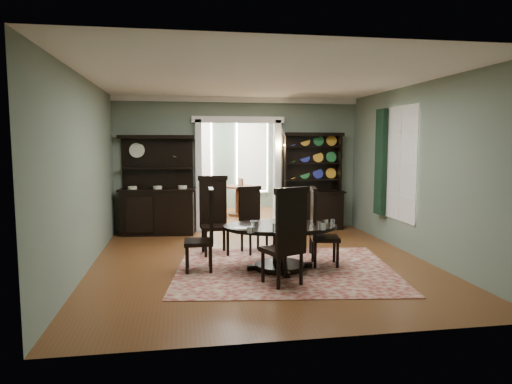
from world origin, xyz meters
TOP-DOWN VIEW (x-y plane):
  - room at (0.00, 0.04)m, footprint 5.51×6.01m
  - parlor at (0.00, 5.53)m, footprint 3.51×3.50m
  - doorway_trim at (0.00, 3.00)m, footprint 2.08×0.25m
  - right_window at (2.69, 0.93)m, footprint 0.15×1.47m
  - wall_sconce at (0.95, 2.85)m, footprint 0.27×0.21m
  - rug at (0.30, -0.46)m, footprint 3.70×3.25m
  - dining_table at (0.22, -0.44)m, footprint 1.90×1.82m
  - centerpiece at (0.30, -0.50)m, footprint 1.58×1.02m
  - chair_far_left at (-0.72, 0.82)m, footprint 0.55×0.53m
  - chair_far_mid at (-0.04, 0.79)m, footprint 0.55×0.54m
  - chair_far_right at (0.92, 0.75)m, footprint 0.55×0.54m
  - chair_end_left at (-0.93, -0.33)m, footprint 0.47×0.50m
  - chair_end_right at (0.88, -0.32)m, footprint 0.53×0.55m
  - chair_near at (0.13, -1.29)m, footprint 0.66×0.65m
  - sideboard at (-1.79, 2.75)m, footprint 1.68×0.73m
  - welsh_dresser at (1.69, 2.76)m, footprint 1.45×0.61m
  - parlor_table at (0.22, 4.97)m, footprint 0.89×0.89m
  - parlor_chair_left at (-0.67, 4.65)m, footprint 0.45×0.45m
  - parlor_chair_right at (0.39, 4.67)m, footprint 0.46×0.45m

SIDE VIEW (x-z plane):
  - rug at x=0.30m, z-range 0.00..0.01m
  - dining_table at x=0.22m, z-range 0.14..0.85m
  - parlor_table at x=0.22m, z-range 0.13..0.95m
  - parlor_chair_right at x=0.39m, z-range 0.04..1.09m
  - parlor_chair_left at x=-0.67m, z-range 0.04..1.10m
  - chair_far_right at x=0.92m, z-range 0.03..1.20m
  - chair_far_mid at x=-0.04m, z-range 0.03..1.23m
  - chair_end_right at x=0.88m, z-range 0.03..1.31m
  - chair_end_left at x=-0.93m, z-range 0.03..1.32m
  - chair_near at x=0.13m, z-range 0.04..1.43m
  - chair_far_left at x=-0.72m, z-range 0.04..1.43m
  - sideboard at x=-1.79m, z-range -0.32..1.82m
  - centerpiece at x=0.30m, z-range 0.65..0.91m
  - welsh_dresser at x=1.69m, z-range -0.31..1.91m
  - parlor at x=0.00m, z-range 0.01..3.02m
  - room at x=0.00m, z-range 0.07..3.08m
  - right_window at x=2.69m, z-range 0.54..2.66m
  - doorway_trim at x=0.00m, z-range 0.33..2.90m
  - wall_sconce at x=0.95m, z-range 1.79..1.99m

